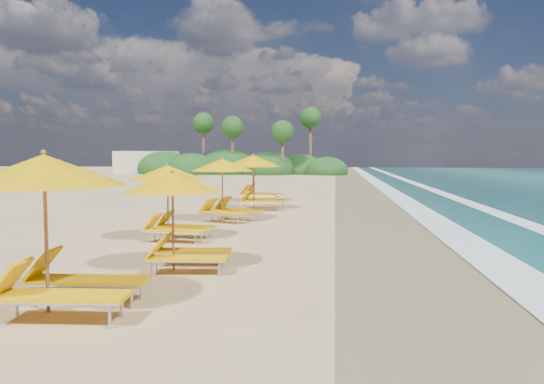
# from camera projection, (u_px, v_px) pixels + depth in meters

# --- Properties ---
(ground) EXTENTS (160.00, 160.00, 0.00)m
(ground) POSITION_uv_depth(u_px,v_px,m) (272.00, 230.00, 16.58)
(ground) COLOR #D7AF7E
(ground) RESTS_ON ground
(wet_sand) EXTENTS (4.00, 160.00, 0.01)m
(wet_sand) POSITION_uv_depth(u_px,v_px,m) (400.00, 232.00, 16.10)
(wet_sand) COLOR #8D7A54
(wet_sand) RESTS_ON ground
(surf_foam) EXTENTS (4.00, 160.00, 0.01)m
(surf_foam) POSITION_uv_depth(u_px,v_px,m) (491.00, 232.00, 15.77)
(surf_foam) COLOR white
(surf_foam) RESTS_ON ground
(station_0) EXTENTS (2.77, 2.60, 2.46)m
(station_0) POSITION_uv_depth(u_px,v_px,m) (58.00, 222.00, 7.80)
(station_0) COLOR olive
(station_0) RESTS_ON ground
(station_1) EXTENTS (2.39, 2.25, 2.08)m
(station_1) POSITION_uv_depth(u_px,v_px,m) (181.00, 214.00, 10.73)
(station_1) COLOR olive
(station_1) RESTS_ON ground
(station_2) EXTENTS (2.47, 2.33, 2.15)m
(station_2) POSITION_uv_depth(u_px,v_px,m) (173.00, 197.00, 14.47)
(station_2) COLOR olive
(station_2) RESTS_ON ground
(station_3) EXTENTS (3.01, 2.99, 2.30)m
(station_3) POSITION_uv_depth(u_px,v_px,m) (226.00, 185.00, 18.61)
(station_3) COLOR olive
(station_3) RESTS_ON ground
(station_4) EXTENTS (2.60, 2.40, 2.38)m
(station_4) POSITION_uv_depth(u_px,v_px,m) (258.00, 179.00, 22.57)
(station_4) COLOR olive
(station_4) RESTS_ON ground
(station_5) EXTENTS (2.89, 2.75, 2.43)m
(station_5) POSITION_uv_depth(u_px,v_px,m) (257.00, 175.00, 26.24)
(station_5) COLOR olive
(station_5) RESTS_ON ground
(treeline) EXTENTS (25.80, 8.80, 9.74)m
(treeline) POSITION_uv_depth(u_px,v_px,m) (236.00, 166.00, 62.76)
(treeline) COLOR #163D14
(treeline) RESTS_ON ground
(beach_building) EXTENTS (7.00, 5.00, 2.80)m
(beach_building) POSITION_uv_depth(u_px,v_px,m) (147.00, 162.00, 66.65)
(beach_building) COLOR beige
(beach_building) RESTS_ON ground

